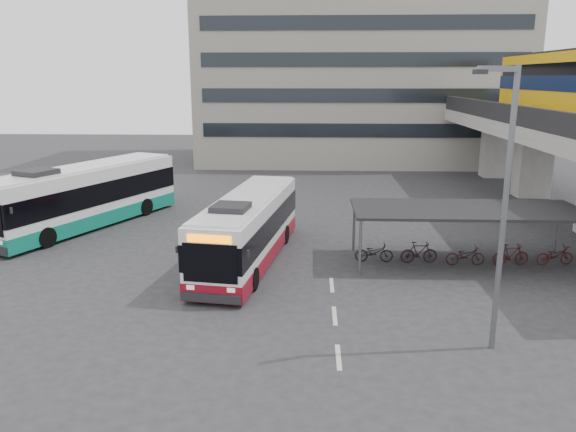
{
  "coord_description": "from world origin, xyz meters",
  "views": [
    {
      "loc": [
        1.64,
        -21.32,
        8.15
      ],
      "look_at": [
        0.59,
        3.44,
        2.0
      ],
      "focal_mm": 35.0,
      "sensor_mm": 36.0,
      "label": 1
    }
  ],
  "objects_px": {
    "bus_main": "(249,229)",
    "pedestrian": "(269,232)",
    "bus_teal": "(86,197)",
    "lamp_post": "(503,195)"
  },
  "relations": [
    {
      "from": "bus_main",
      "to": "bus_teal",
      "type": "xyz_separation_m",
      "value": [
        -9.72,
        5.69,
        0.2
      ]
    },
    {
      "from": "bus_main",
      "to": "lamp_post",
      "type": "bearing_deg",
      "value": -36.25
    },
    {
      "from": "bus_teal",
      "to": "pedestrian",
      "type": "bearing_deg",
      "value": 2.06
    },
    {
      "from": "bus_main",
      "to": "pedestrian",
      "type": "height_order",
      "value": "bus_main"
    },
    {
      "from": "bus_teal",
      "to": "lamp_post",
      "type": "distance_m",
      "value": 23.0
    },
    {
      "from": "bus_main",
      "to": "pedestrian",
      "type": "xyz_separation_m",
      "value": [
        0.79,
        1.6,
        -0.58
      ]
    },
    {
      "from": "bus_main",
      "to": "pedestrian",
      "type": "distance_m",
      "value": 1.88
    },
    {
      "from": "pedestrian",
      "to": "bus_main",
      "type": "bearing_deg",
      "value": 164.46
    },
    {
      "from": "bus_main",
      "to": "bus_teal",
      "type": "bearing_deg",
      "value": 157.89
    },
    {
      "from": "bus_teal",
      "to": "lamp_post",
      "type": "xyz_separation_m",
      "value": [
        18.06,
        -13.88,
        3.13
      ]
    }
  ]
}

